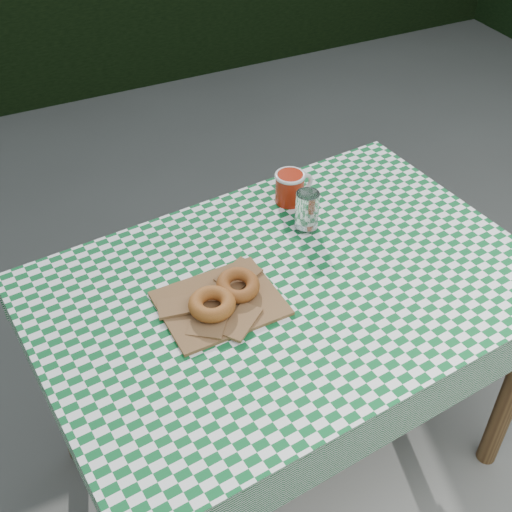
{
  "coord_description": "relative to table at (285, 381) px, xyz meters",
  "views": [
    {
      "loc": [
        -0.74,
        -0.89,
        1.9
      ],
      "look_at": [
        -0.18,
        0.27,
        0.79
      ],
      "focal_mm": 46.81,
      "sensor_mm": 36.0,
      "label": 1
    }
  ],
  "objects": [
    {
      "name": "table",
      "position": [
        0.0,
        0.0,
        0.0
      ],
      "size": [
        1.32,
        0.95,
        0.75
      ],
      "primitive_type": "cube",
      "rotation": [
        0.0,
        0.0,
        0.11
      ],
      "color": "#52331C",
      "rests_on": "ground"
    },
    {
      "name": "tablecloth",
      "position": [
        0.0,
        0.0,
        0.38
      ],
      "size": [
        1.34,
        0.97,
        0.01
      ],
      "primitive_type": "cube",
      "rotation": [
        0.0,
        0.0,
        0.11
      ],
      "color": "#0D5827",
      "rests_on": "table"
    },
    {
      "name": "paper_bag",
      "position": [
        -0.19,
        0.01,
        0.39
      ],
      "size": [
        0.29,
        0.24,
        0.02
      ],
      "primitive_type": "cube",
      "rotation": [
        0.0,
        0.0,
        0.04
      ],
      "color": "brown",
      "rests_on": "tablecloth"
    },
    {
      "name": "bagel_front",
      "position": [
        -0.21,
        -0.01,
        0.41
      ],
      "size": [
        0.14,
        0.14,
        0.04
      ],
      "primitive_type": "torus",
      "rotation": [
        0.0,
        0.0,
        0.27
      ],
      "color": "#954E1E",
      "rests_on": "paper_bag"
    },
    {
      "name": "bagel_back",
      "position": [
        -0.13,
        0.02,
        0.41
      ],
      "size": [
        0.11,
        0.11,
        0.03
      ],
      "primitive_type": "torus",
      "rotation": [
        0.0,
        0.0,
        0.03
      ],
      "color": "brown",
      "rests_on": "paper_bag"
    },
    {
      "name": "coffee_mug",
      "position": [
        0.16,
        0.31,
        0.43
      ],
      "size": [
        0.18,
        0.18,
        0.09
      ],
      "primitive_type": null,
      "rotation": [
        0.0,
        0.0,
        0.12
      ],
      "color": "#9A1C09",
      "rests_on": "tablecloth"
    },
    {
      "name": "drinking_glass",
      "position": [
        0.15,
        0.18,
        0.44
      ],
      "size": [
        0.09,
        0.09,
        0.12
      ],
      "primitive_type": "cylinder",
      "rotation": [
        0.0,
        0.0,
        0.48
      ],
      "color": "white",
      "rests_on": "tablecloth"
    },
    {
      "name": "ground",
      "position": [
        0.14,
        -0.17,
        -0.38
      ],
      "size": [
        60.0,
        60.0,
        0.0
      ],
      "primitive_type": "plane",
      "color": "#53534E",
      "rests_on": "ground"
    }
  ]
}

